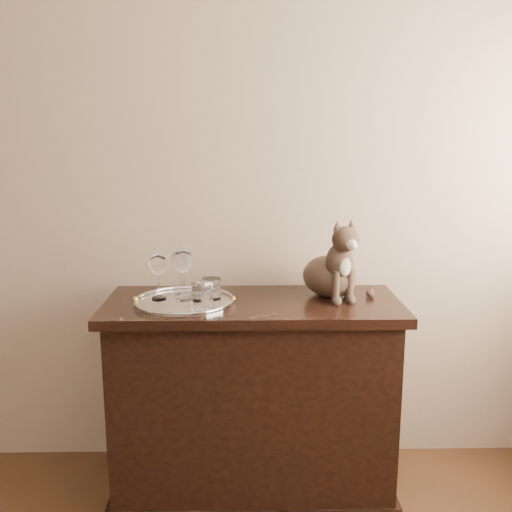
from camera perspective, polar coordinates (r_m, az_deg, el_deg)
The scene contains 9 objects.
wall_back at distance 2.60m, azimuth -13.89°, elevation 8.11°, with size 4.00×0.10×2.70m, color #C5AB94.
sideboard at distance 2.47m, azimuth -0.31°, elevation -14.02°, with size 1.20×0.50×0.85m, color black, non-canonical shape.
tray at distance 2.31m, azimuth -7.16°, elevation -4.60°, with size 0.40×0.40×0.01m, color silver.
wine_glass_a at distance 2.33m, azimuth -9.75°, elevation -1.97°, with size 0.07×0.07×0.19m, color silver, non-canonical shape.
wine_glass_b at distance 2.38m, azimuth -7.57°, elevation -1.62°, with size 0.07×0.07×0.19m, color white, non-canonical shape.
wine_glass_d at distance 2.31m, azimuth -7.29°, elevation -1.79°, with size 0.08×0.08×0.21m, color white, non-canonical shape.
tumbler_a at distance 2.21m, azimuth -5.40°, elevation -3.95°, with size 0.08×0.08×0.09m, color white.
tumbler_c at distance 2.31m, azimuth -4.49°, elevation -3.30°, with size 0.08×0.08×0.09m, color white.
cat at distance 2.38m, azimuth 7.43°, elevation -0.03°, with size 0.33×0.31×0.34m, color #4B392C, non-canonical shape.
Camera 1 is at (0.57, -0.29, 1.50)m, focal length 40.00 mm.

